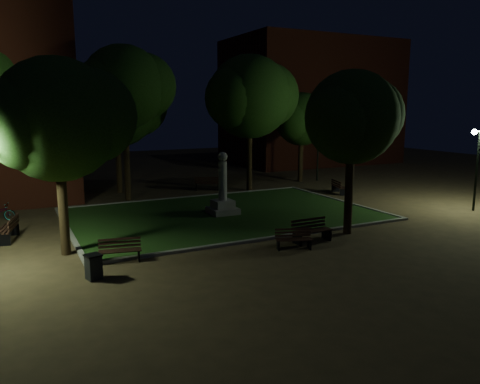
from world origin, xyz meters
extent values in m
plane|color=#43351F|center=(0.00, 0.00, 0.00)|extent=(80.00, 80.00, 0.00)
cube|color=#1D3E13|center=(0.00, 2.00, 0.04)|extent=(15.00, 10.00, 0.08)
cube|color=slate|center=(0.00, -3.10, 0.06)|extent=(15.40, 0.20, 0.12)
cube|color=slate|center=(0.00, 7.10, 0.06)|extent=(15.40, 0.20, 0.12)
cube|color=slate|center=(-7.60, 2.00, 0.06)|extent=(0.20, 10.00, 0.12)
cube|color=slate|center=(7.60, 2.00, 0.06)|extent=(0.20, 10.00, 0.12)
cube|color=gray|center=(0.00, 2.00, 0.23)|extent=(1.40, 1.40, 0.30)
cube|color=gray|center=(0.00, 2.00, 0.58)|extent=(1.00, 1.00, 0.40)
cylinder|color=gray|center=(0.00, 2.00, 1.78)|extent=(0.44, 0.44, 2.00)
sphere|color=gray|center=(0.00, 2.00, 3.03)|extent=(0.50, 0.50, 0.50)
cube|color=#511E12|center=(18.00, 20.00, 6.00)|extent=(16.00, 10.00, 12.00)
cylinder|color=black|center=(-8.09, -1.36, 1.85)|extent=(0.36, 0.36, 3.71)
sphere|color=#1F4313|center=(-8.09, -1.36, 5.06)|extent=(4.53, 4.53, 4.53)
sphere|color=#1F4313|center=(-6.96, -1.16, 5.16)|extent=(3.62, 3.62, 3.62)
sphere|color=#1F4313|center=(-8.99, -1.66, 4.96)|extent=(3.39, 3.39, 3.39)
cylinder|color=black|center=(-3.45, 8.13, 2.60)|extent=(0.36, 0.36, 5.19)
sphere|color=#1F4313|center=(-3.45, 8.13, 6.65)|extent=(4.86, 4.86, 4.86)
sphere|color=#1F4313|center=(-2.24, 8.33, 6.75)|extent=(3.89, 3.89, 3.89)
sphere|color=#1F4313|center=(-4.42, 7.83, 6.55)|extent=(3.64, 3.64, 3.64)
cylinder|color=black|center=(4.62, 7.82, 2.28)|extent=(0.36, 0.36, 4.56)
sphere|color=#1F4313|center=(4.62, 7.82, 6.19)|extent=(5.43, 5.43, 5.43)
sphere|color=#1F4313|center=(5.98, 8.02, 6.29)|extent=(4.34, 4.34, 4.34)
sphere|color=#1F4313|center=(3.53, 7.52, 6.09)|extent=(4.07, 4.07, 4.07)
cylinder|color=black|center=(9.90, 9.58, 1.74)|extent=(0.36, 0.36, 3.48)
sphere|color=#1F4313|center=(9.90, 9.58, 4.65)|extent=(3.92, 3.92, 3.92)
sphere|color=#1F4313|center=(10.88, 9.78, 4.75)|extent=(3.13, 3.13, 3.13)
sphere|color=#1F4313|center=(9.11, 9.28, 4.55)|extent=(2.94, 2.94, 2.94)
cylinder|color=black|center=(3.43, -3.76, 1.94)|extent=(0.36, 0.36, 3.88)
sphere|color=#1F4313|center=(3.43, -3.76, 5.09)|extent=(4.01, 4.01, 4.01)
sphere|color=#1F4313|center=(4.43, -3.56, 5.19)|extent=(3.21, 3.21, 3.21)
sphere|color=#1F4313|center=(2.63, -4.06, 4.99)|extent=(3.01, 3.01, 3.01)
sphere|color=#1F4313|center=(-9.32, 10.24, 6.83)|extent=(4.49, 4.49, 4.49)
cylinder|color=black|center=(-3.34, 10.93, 2.01)|extent=(0.36, 0.36, 4.01)
sphere|color=#1F4313|center=(-3.34, 10.93, 5.57)|extent=(5.17, 5.17, 5.17)
sphere|color=#1F4313|center=(-2.04, 11.13, 5.67)|extent=(4.14, 4.14, 4.14)
sphere|color=#1F4313|center=(-4.37, 10.63, 5.47)|extent=(3.88, 3.88, 3.88)
cylinder|color=black|center=(12.55, -3.15, 2.12)|extent=(0.12, 0.12, 4.24)
cylinder|color=black|center=(12.55, -3.15, 4.24)|extent=(0.90, 0.08, 0.08)
sphere|color=#D8FFD8|center=(12.10, -3.15, 4.24)|extent=(0.28, 0.28, 0.28)
cylinder|color=black|center=(11.23, 9.28, 2.16)|extent=(0.12, 0.12, 4.32)
cylinder|color=black|center=(11.23, 9.28, 4.32)|extent=(0.90, 0.08, 0.08)
sphere|color=#D8FFD8|center=(10.78, 9.28, 4.32)|extent=(0.28, 0.28, 0.28)
sphere|color=#D8FFD8|center=(11.68, 9.28, 4.32)|extent=(0.28, 0.28, 0.28)
cube|color=black|center=(-0.58, -4.46, 0.20)|extent=(0.23, 0.48, 0.39)
cube|color=black|center=(0.59, -4.92, 0.20)|extent=(0.23, 0.48, 0.39)
cube|color=black|center=(-0.07, -4.87, 0.40)|extent=(1.36, 0.60, 0.04)
cube|color=black|center=(-0.02, -4.75, 0.40)|extent=(1.36, 0.60, 0.04)
cube|color=black|center=(0.03, -4.64, 0.40)|extent=(1.36, 0.60, 0.04)
cube|color=black|center=(0.07, -4.52, 0.40)|extent=(1.36, 0.60, 0.04)
cube|color=black|center=(0.09, -4.47, 0.49)|extent=(1.35, 0.58, 0.09)
cube|color=black|center=(0.09, -4.47, 0.62)|extent=(1.35, 0.58, 0.09)
cube|color=black|center=(0.09, -4.47, 0.74)|extent=(1.35, 0.58, 0.09)
cube|color=black|center=(0.49, -4.20, 0.24)|extent=(0.08, 0.59, 0.47)
cube|color=black|center=(1.99, -4.17, 0.24)|extent=(0.08, 0.59, 0.47)
cube|color=black|center=(1.24, -4.42, 0.48)|extent=(1.72, 0.14, 0.04)
cube|color=black|center=(1.24, -4.27, 0.48)|extent=(1.72, 0.14, 0.04)
cube|color=black|center=(1.23, -4.12, 0.48)|extent=(1.72, 0.14, 0.04)
cube|color=black|center=(1.23, -3.97, 0.48)|extent=(1.72, 0.14, 0.04)
cube|color=black|center=(1.23, -3.90, 0.59)|extent=(1.72, 0.10, 0.10)
cube|color=black|center=(1.23, -3.90, 0.74)|extent=(1.72, 0.10, 0.10)
cube|color=black|center=(1.23, -3.90, 0.89)|extent=(1.72, 0.10, 0.10)
cube|color=black|center=(-7.09, -3.04, 0.21)|extent=(0.15, 0.52, 0.41)
cube|color=black|center=(-5.79, -3.29, 0.21)|extent=(0.15, 0.52, 0.41)
cube|color=black|center=(-6.48, -3.37, 0.42)|extent=(1.49, 0.37, 0.04)
cube|color=black|center=(-6.45, -3.24, 0.42)|extent=(1.49, 0.37, 0.04)
cube|color=black|center=(-6.43, -3.11, 0.42)|extent=(1.49, 0.37, 0.04)
cube|color=black|center=(-6.40, -2.98, 0.42)|extent=(1.49, 0.37, 0.04)
cube|color=black|center=(-6.39, -2.93, 0.52)|extent=(1.49, 0.34, 0.09)
cube|color=black|center=(-6.39, -2.93, 0.65)|extent=(1.49, 0.34, 0.09)
cube|color=black|center=(-6.39, -2.93, 0.78)|extent=(1.49, 0.34, 0.09)
cube|color=black|center=(-9.89, 2.49, 0.25)|extent=(0.63, 0.21, 0.50)
cube|color=black|center=(-10.25, 0.93, 0.25)|extent=(0.63, 0.21, 0.50)
cube|color=black|center=(-10.32, 1.76, 0.52)|extent=(0.52, 1.81, 0.05)
cube|color=black|center=(-10.16, 1.73, 0.52)|extent=(0.52, 1.81, 0.05)
cube|color=black|center=(-10.00, 1.69, 0.52)|extent=(0.52, 1.81, 0.05)
cube|color=black|center=(-9.85, 1.65, 0.52)|extent=(0.52, 1.81, 0.05)
cube|color=black|center=(-9.78, 1.64, 0.63)|extent=(0.48, 1.80, 0.11)
cube|color=black|center=(-9.78, 1.64, 0.79)|extent=(0.48, 1.80, 0.11)
cube|color=black|center=(-9.78, 1.64, 0.95)|extent=(0.48, 1.80, 0.11)
cube|color=black|center=(9.11, 3.48, 0.22)|extent=(0.54, 0.21, 0.44)
cube|color=black|center=(9.50, 4.81, 0.22)|extent=(0.54, 0.21, 0.44)
cube|color=black|center=(9.51, 4.09, 0.45)|extent=(0.53, 1.55, 0.04)
cube|color=black|center=(9.38, 4.12, 0.45)|extent=(0.53, 1.55, 0.04)
cube|color=black|center=(9.25, 4.16, 0.45)|extent=(0.53, 1.55, 0.04)
cube|color=black|center=(9.12, 4.20, 0.45)|extent=(0.53, 1.55, 0.04)
cube|color=black|center=(9.06, 4.22, 0.54)|extent=(0.50, 1.54, 0.10)
cube|color=black|center=(9.06, 4.22, 0.68)|extent=(0.50, 1.54, 0.10)
cube|color=black|center=(9.06, 4.22, 0.82)|extent=(0.50, 1.54, 0.10)
cube|color=black|center=(2.84, 8.99, 0.23)|extent=(0.28, 0.55, 0.46)
cube|color=black|center=(1.49, 9.56, 0.23)|extent=(0.28, 0.55, 0.46)
cube|color=black|center=(2.26, 9.49, 0.47)|extent=(1.58, 0.74, 0.04)
cube|color=black|center=(2.20, 9.35, 0.47)|extent=(1.58, 0.74, 0.04)
cube|color=black|center=(2.14, 9.22, 0.47)|extent=(1.58, 0.74, 0.04)
cube|color=black|center=(2.09, 9.08, 0.47)|extent=(1.58, 0.74, 0.04)
cube|color=black|center=(2.06, 9.03, 0.57)|extent=(1.56, 0.71, 0.10)
cube|color=black|center=(2.06, 9.03, 0.72)|extent=(1.56, 0.71, 0.10)
cube|color=black|center=(2.06, 9.03, 0.87)|extent=(1.56, 0.71, 0.10)
cube|color=black|center=(-7.59, -4.53, 0.39)|extent=(0.53, 0.53, 0.78)
cube|color=black|center=(-7.59, -4.53, 0.80)|extent=(0.60, 0.60, 0.05)
camera|label=1|loc=(-9.84, -19.56, 5.49)|focal=35.00mm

